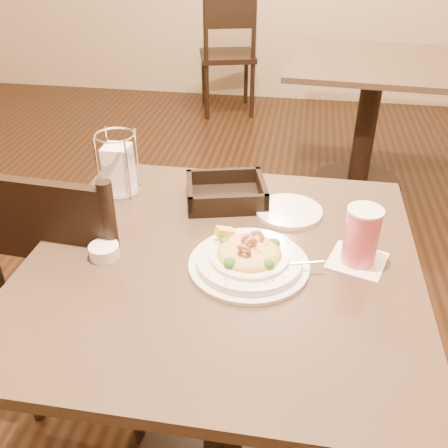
% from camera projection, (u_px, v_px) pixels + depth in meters
% --- Properties ---
extents(main_table, '(0.90, 0.90, 0.75)m').
position_uv_depth(main_table, '(223.00, 332.00, 1.29)').
color(main_table, black).
rests_on(main_table, ground).
extents(background_table, '(0.97, 0.97, 0.75)m').
position_uv_depth(background_table, '(369.00, 103.00, 2.80)').
color(background_table, black).
rests_on(background_table, ground).
extents(dining_chair_near, '(0.45, 0.45, 0.93)m').
position_uv_depth(dining_chair_near, '(85.00, 285.00, 1.48)').
color(dining_chair_near, black).
rests_on(dining_chair_near, ground).
extents(dining_chair_far, '(0.51, 0.51, 0.93)m').
position_uv_depth(dining_chair_far, '(228.00, 51.00, 3.90)').
color(dining_chair_far, black).
rests_on(dining_chair_far, ground).
extents(pasta_bowl, '(0.30, 0.27, 0.09)m').
position_uv_depth(pasta_bowl, '(249.00, 258.00, 1.12)').
color(pasta_bowl, white).
rests_on(pasta_bowl, main_table).
extents(drink_glass, '(0.15, 0.15, 0.14)m').
position_uv_depth(drink_glass, '(361.00, 236.00, 1.11)').
color(drink_glass, white).
rests_on(drink_glass, main_table).
extents(bread_basket, '(0.25, 0.22, 0.06)m').
position_uv_depth(bread_basket, '(226.00, 194.00, 1.37)').
color(bread_basket, black).
rests_on(bread_basket, main_table).
extents(napkin_caddy, '(0.11, 0.11, 0.18)m').
position_uv_depth(napkin_caddy, '(119.00, 167.00, 1.39)').
color(napkin_caddy, silver).
rests_on(napkin_caddy, main_table).
extents(side_plate, '(0.22, 0.22, 0.01)m').
position_uv_depth(side_plate, '(289.00, 211.00, 1.33)').
color(side_plate, white).
rests_on(side_plate, main_table).
extents(butter_ramekin, '(0.09, 0.09, 0.03)m').
position_uv_depth(butter_ramekin, '(104.00, 251.00, 1.16)').
color(butter_ramekin, white).
rests_on(butter_ramekin, main_table).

